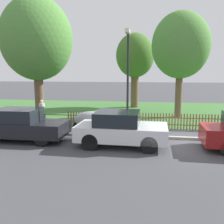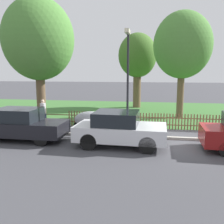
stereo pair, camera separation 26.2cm
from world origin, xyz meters
name	(u,v)px [view 1 (the left image)]	position (x,y,z in m)	size (l,w,h in m)	color
ground_plane	(185,140)	(0.00, 0.00, 0.00)	(120.00, 120.00, 0.00)	#424247
kerb_stone	(184,138)	(0.00, 0.10, 0.06)	(42.35, 0.20, 0.12)	#9E998E
grass_strip	(170,112)	(0.00, 8.07, 0.01)	(42.35, 11.88, 0.01)	#3D7033
park_fence	(179,122)	(0.00, 2.15, 0.43)	(42.35, 0.05, 0.87)	brown
parked_car_black_saloon	(21,125)	(-7.38, -1.09, 0.73)	(3.99, 1.71, 1.46)	black
parked_car_navy_estate	(121,128)	(-2.83, -1.25, 0.74)	(3.81, 1.98, 1.46)	silver
covered_motorcycle	(92,120)	(-4.57, 0.89, 0.65)	(1.86, 0.84, 1.08)	black
tree_nearest_kerb	(37,40)	(-8.77, 3.98, 5.09)	(4.53, 4.53, 7.73)	brown
tree_behind_motorcycle	(135,57)	(-2.88, 10.26, 4.34)	(3.24, 3.24, 6.31)	brown
tree_mid_park	(181,46)	(0.33, 5.90, 4.77)	(3.79, 3.79, 6.98)	brown
pedestrian_near_fence	(42,112)	(-7.61, 1.71, 0.87)	(0.41, 0.41, 1.54)	#2D3351
street_lamp	(128,69)	(-2.72, 0.71, 3.22)	(0.20, 0.79, 5.02)	black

